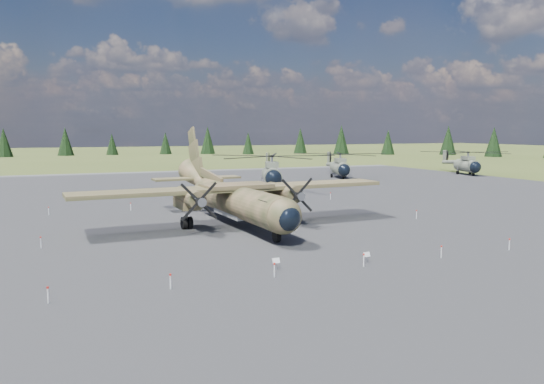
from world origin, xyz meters
name	(u,v)px	position (x,y,z in m)	size (l,w,h in m)	color
ground	(255,231)	(0.00, 0.00, 0.00)	(500.00, 500.00, 0.00)	#545E2A
apron	(220,214)	(0.00, 10.00, 0.00)	(120.00, 120.00, 0.04)	slate
transport_plane	(232,195)	(-0.67, 4.06, 2.70)	(28.47, 25.86, 9.39)	#393E22
helicopter_near	(272,165)	(14.11, 30.31, 3.47)	(24.38, 24.50, 4.89)	gray
helicopter_mid	(340,160)	(32.05, 41.66, 3.14)	(21.82, 22.14, 4.43)	gray
helicopter_far	(467,158)	(58.09, 38.41, 3.17)	(22.07, 22.38, 4.48)	gray
info_placard_left	(276,262)	(-3.24, -11.95, 0.48)	(0.47, 0.21, 0.72)	gray
info_placard_right	(367,256)	(2.78, -12.63, 0.46)	(0.46, 0.22, 0.70)	gray
barrier_fence	(251,226)	(-0.46, -0.08, 0.51)	(33.12, 29.62, 0.85)	white
treeline	(205,180)	(-5.28, -3.47, 4.80)	(315.30, 319.46, 11.00)	black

